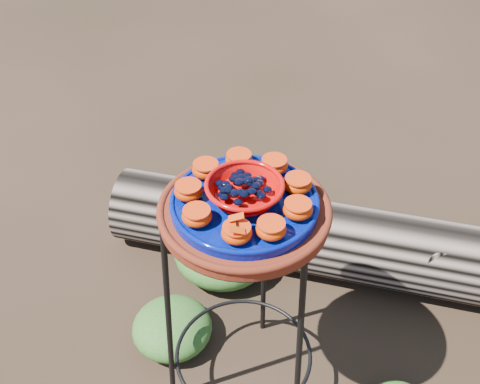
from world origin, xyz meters
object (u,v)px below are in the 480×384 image
(cobalt_plate, at_px, (244,204))
(plant_stand, at_px, (244,311))
(red_bowl, at_px, (245,192))
(driftwood_log, at_px, (310,236))
(terracotta_saucer, at_px, (244,212))

(cobalt_plate, bearing_deg, plant_stand, 0.00)
(cobalt_plate, relative_size, red_bowl, 2.00)
(plant_stand, bearing_deg, cobalt_plate, 0.00)
(plant_stand, xyz_separation_m, red_bowl, (0.00, 0.00, 0.43))
(cobalt_plate, height_order, driftwood_log, cobalt_plate)
(red_bowl, bearing_deg, plant_stand, 0.00)
(red_bowl, distance_m, driftwood_log, 0.86)
(terracotta_saucer, relative_size, driftwood_log, 0.28)
(terracotta_saucer, bearing_deg, driftwood_log, 81.79)
(plant_stand, distance_m, driftwood_log, 0.61)
(terracotta_saucer, relative_size, cobalt_plate, 1.17)
(red_bowl, bearing_deg, driftwood_log, 81.79)
(terracotta_saucer, distance_m, driftwood_log, 0.81)
(cobalt_plate, bearing_deg, driftwood_log, 81.79)
(plant_stand, distance_m, cobalt_plate, 0.39)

